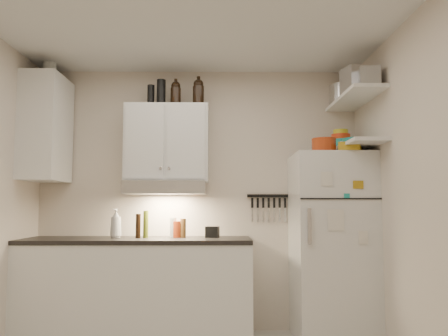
{
  "coord_description": "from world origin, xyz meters",
  "views": [
    {
      "loc": [
        0.21,
        -2.91,
        1.22
      ],
      "look_at": [
        0.25,
        0.9,
        1.55
      ],
      "focal_mm": 35.0,
      "sensor_mm": 36.0,
      "label": 1
    }
  ],
  "objects": [
    {
      "name": "ceiling",
      "position": [
        0.0,
        0.0,
        2.61
      ],
      "size": [
        3.2,
        3.0,
        0.02
      ],
      "primitive_type": "cube",
      "color": "silver",
      "rests_on": "ground"
    },
    {
      "name": "back_wall",
      "position": [
        0.0,
        1.51,
        1.3
      ],
      "size": [
        3.2,
        0.02,
        2.6
      ],
      "primitive_type": "cube",
      "color": "beige",
      "rests_on": "ground"
    },
    {
      "name": "right_wall",
      "position": [
        1.61,
        0.0,
        1.3
      ],
      "size": [
        0.02,
        3.0,
        2.6
      ],
      "primitive_type": "cube",
      "color": "beige",
      "rests_on": "ground"
    },
    {
      "name": "base_cabinet",
      "position": [
        -0.55,
        1.2,
        0.44
      ],
      "size": [
        2.1,
        0.6,
        0.88
      ],
      "primitive_type": "cube",
      "color": "white",
      "rests_on": "floor"
    },
    {
      "name": "countertop",
      "position": [
        -0.55,
        1.2,
        0.9
      ],
      "size": [
        2.1,
        0.62,
        0.04
      ],
      "primitive_type": "cube",
      "color": "black",
      "rests_on": "base_cabinet"
    },
    {
      "name": "upper_cabinet",
      "position": [
        -0.3,
        1.33,
        1.83
      ],
      "size": [
        0.8,
        0.33,
        0.75
      ],
      "primitive_type": "cube",
      "color": "white",
      "rests_on": "back_wall"
    },
    {
      "name": "side_cabinet",
      "position": [
        -1.44,
        1.2,
        1.95
      ],
      "size": [
        0.33,
        0.55,
        1.0
      ],
      "primitive_type": "cube",
      "color": "white",
      "rests_on": "left_wall"
    },
    {
      "name": "range_hood",
      "position": [
        -0.3,
        1.27,
        1.39
      ],
      "size": [
        0.76,
        0.46,
        0.12
      ],
      "primitive_type": "cube",
      "color": "silver",
      "rests_on": "back_wall"
    },
    {
      "name": "fridge",
      "position": [
        1.25,
        1.16,
        0.85
      ],
      "size": [
        0.7,
        0.68,
        1.7
      ],
      "primitive_type": "cube",
      "color": "white",
      "rests_on": "floor"
    },
    {
      "name": "shelf_hi",
      "position": [
        1.45,
        1.02,
        2.2
      ],
      "size": [
        0.3,
        0.95,
        0.03
      ],
      "primitive_type": "cube",
      "color": "white",
      "rests_on": "right_wall"
    },
    {
      "name": "shelf_lo",
      "position": [
        1.45,
        1.02,
        1.76
      ],
      "size": [
        0.3,
        0.95,
        0.03
      ],
      "primitive_type": "cube",
      "color": "white",
      "rests_on": "right_wall"
    },
    {
      "name": "knife_strip",
      "position": [
        0.7,
        1.49,
        1.32
      ],
      "size": [
        0.42,
        0.02,
        0.03
      ],
      "primitive_type": "cube",
      "color": "black",
      "rests_on": "back_wall"
    },
    {
      "name": "dutch_oven",
      "position": [
        1.15,
        0.99,
        1.76
      ],
      "size": [
        0.28,
        0.28,
        0.13
      ],
      "primitive_type": "cylinder",
      "rotation": [
        0.0,
        0.0,
        0.38
      ],
      "color": "#A83713",
      "rests_on": "fridge"
    },
    {
      "name": "book_stack",
      "position": [
        1.37,
        0.91,
        1.74
      ],
      "size": [
        0.25,
        0.28,
        0.07
      ],
      "primitive_type": "cube",
      "rotation": [
        0.0,
        0.0,
        -0.42
      ],
      "color": "#AD8315",
      "rests_on": "fridge"
    },
    {
      "name": "spice_jar",
      "position": [
        1.35,
        1.05,
        1.76
      ],
      "size": [
        0.08,
        0.08,
        0.11
      ],
      "primitive_type": "cylinder",
      "rotation": [
        0.0,
        0.0,
        0.26
      ],
      "color": "silver",
      "rests_on": "fridge"
    },
    {
      "name": "stock_pot",
      "position": [
        1.46,
        1.37,
        2.32
      ],
      "size": [
        0.33,
        0.33,
        0.21
      ],
      "primitive_type": "cylinder",
      "rotation": [
        0.0,
        0.0,
        -0.15
      ],
      "color": "silver",
      "rests_on": "shelf_hi"
    },
    {
      "name": "tin_a",
      "position": [
        1.43,
        0.87,
        2.33
      ],
      "size": [
        0.27,
        0.25,
        0.23
      ],
      "primitive_type": "cube",
      "rotation": [
        0.0,
        0.0,
        0.26
      ],
      "color": "#AAAAAD",
      "rests_on": "shelf_hi"
    },
    {
      "name": "tin_b",
      "position": [
        1.48,
        0.69,
        2.3
      ],
      "size": [
        0.2,
        0.2,
        0.17
      ],
      "primitive_type": "cube",
      "rotation": [
        0.0,
        0.0,
        -0.23
      ],
      "color": "#AAAAAD",
      "rests_on": "shelf_hi"
    },
    {
      "name": "bowl_teal",
      "position": [
        1.43,
        1.32,
        1.82
      ],
      "size": [
        0.23,
        0.23,
        0.09
      ],
      "primitive_type": "cylinder",
      "color": "teal",
      "rests_on": "shelf_lo"
    },
    {
      "name": "bowl_orange",
      "position": [
        1.41,
        1.34,
        1.9
      ],
      "size": [
        0.18,
        0.18,
        0.06
      ],
      "primitive_type": "cylinder",
      "color": "#F23F16",
      "rests_on": "bowl_teal"
    },
    {
      "name": "bowl_yellow",
      "position": [
        1.41,
        1.34,
        1.95
      ],
      "size": [
        0.14,
        0.14,
        0.05
      ],
      "primitive_type": "cylinder",
      "color": "yellow",
      "rests_on": "bowl_orange"
    },
    {
      "name": "plates",
      "position": [
        1.43,
        1.0,
        1.8
      ],
      "size": [
        0.22,
        0.22,
        0.05
      ],
      "primitive_type": "cylinder",
      "rotation": [
        0.0,
        0.0,
        0.03
      ],
      "color": "teal",
      "rests_on": "shelf_lo"
    },
    {
      "name": "growler_a",
      "position": [
        -0.22,
        1.28,
        2.32
      ],
      "size": [
        0.11,
        0.11,
        0.24
      ],
      "primitive_type": null,
      "rotation": [
        0.0,
        0.0,
        0.12
      ],
      "color": "black",
      "rests_on": "upper_cabinet"
    },
    {
      "name": "growler_b",
      "position": [
        0.0,
        1.26,
        2.33
      ],
      "size": [
        0.12,
        0.12,
        0.26
      ],
      "primitive_type": null,
      "rotation": [
        0.0,
        0.0,
        -0.14
      ],
      "color": "black",
      "rests_on": "upper_cabinet"
    },
    {
      "name": "thermos_a",
      "position": [
        -0.36,
        1.27,
        2.32
      ],
      "size": [
        0.1,
        0.1,
        0.25
      ],
      "primitive_type": "cylinder",
      "rotation": [
        0.0,
        0.0,
        -0.17
      ],
      "color": "black",
      "rests_on": "upper_cabinet"
    },
    {
      "name": "thermos_b",
      "position": [
        -0.46,
        1.3,
        2.3
      ],
      "size": [
        0.09,
        0.09,
        0.2
      ],
      "primitive_type": "cylinder",
      "rotation": [
        0.0,
        0.0,
        0.28
      ],
      "color": "black",
      "rests_on": "upper_cabinet"
    },
    {
      "name": "side_jar",
      "position": [
        -1.43,
        1.23,
        2.54
      ],
      "size": [
        0.14,
        0.14,
        0.17
      ],
      "primitive_type": "cylinder",
      "rotation": [
        0.0,
        0.0,
        -0.13
      ],
      "color": "silver",
      "rests_on": "side_cabinet"
    },
    {
      "name": "soap_bottle",
      "position": [
        -0.76,
        1.22,
        1.07
      ],
      "size": [
        0.15,
        0.15,
        0.3
      ],
      "primitive_type": "imported",
      "rotation": [
        0.0,
        0.0,
        -0.35
      ],
      "color": "white",
      "rests_on": "countertop"
    },
    {
      "name": "pepper_mill",
      "position": [
        -0.13,
        1.25,
        1.01
      ],
      "size": [
        0.07,
        0.07,
        0.18
      ],
      "primitive_type": "cylinder",
      "rotation": [
        0.0,
        0.0,
        0.37
      ],
      "color": "brown",
      "rests_on": "countertop"
    },
    {
      "name": "oil_bottle",
      "position": [
        -0.48,
        1.23,
        1.05
      ],
      "size": [
        0.05,
        0.05,
        0.25
      ],
      "primitive_type": "cylinder",
      "rotation": [
        0.0,
        0.0,
        -0.03
      ],
      "color": "#505D17",
      "rests_on": "countertop"
    },
    {
      "name": "vinegar_bottle",
      "position": [
        -0.55,
        1.21,
        1.03
      ],
      "size": [
        0.05,
        0.05,
        0.23
      ],
      "primitive_type": "cylinder",
      "rotation": [
        0.0,
        0.0,
        0.11
      ],
      "color": "black",
      "rests_on": "countertop"
    },
    {
      "name": "clear_bottle",
      "position": [
        -0.23,
        1.27,
        1.01
      ],
      "size": [
        0.07,
        0.07,
        0.18
      ],
      "primitive_type": "cylinder",
      "rotation": [
        0.0,
        0.0,
        -0.18
      ],
      "color": "silver",
      "rests_on": "countertop"
    },
    {
      "name": "red_jar",
      "position": [
        -0.19,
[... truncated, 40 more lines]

